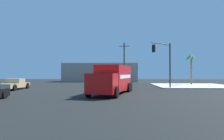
{
  "coord_description": "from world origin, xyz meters",
  "views": [
    {
      "loc": [
        1.42,
        -18.96,
        2.06
      ],
      "look_at": [
        0.59,
        0.54,
        2.38
      ],
      "focal_mm": 31.47,
      "sensor_mm": 36.0,
      "label": 1
    }
  ],
  "objects": [
    {
      "name": "delivery_truck",
      "position": [
        0.65,
        0.84,
        1.49
      ],
      "size": [
        4.42,
        8.48,
        2.85
      ],
      "color": "red",
      "rests_on": "ground"
    },
    {
      "name": "pickup_tan",
      "position": [
        -12.04,
        5.27,
        0.73
      ],
      "size": [
        2.39,
        5.26,
        1.38
      ],
      "color": "tan",
      "rests_on": "ground"
    },
    {
      "name": "traffic_light_primary",
      "position": [
        7.29,
        7.33,
        4.07
      ],
      "size": [
        2.99,
        2.62,
        6.01
      ],
      "color": "#38383D",
      "rests_on": "sidewalk_corner_far"
    },
    {
      "name": "palm_tree_far",
      "position": [
        13.76,
        15.72,
        3.7
      ],
      "size": [
        2.25,
        2.35,
        5.25
      ],
      "color": "#7A6647",
      "rests_on": "sidewalk_corner_far"
    },
    {
      "name": "ground_plane",
      "position": [
        0.0,
        0.0,
        0.0
      ],
      "size": [
        100.0,
        100.0,
        0.0
      ],
      "primitive_type": "plane",
      "color": "black"
    },
    {
      "name": "building_backdrop",
      "position": [
        -3.54,
        29.61,
        2.24
      ],
      "size": [
        18.03,
        6.0,
        4.48
      ],
      "primitive_type": "cube",
      "color": "gray",
      "rests_on": "ground"
    },
    {
      "name": "sidewalk_corner_far",
      "position": [
        12.95,
        12.95,
        0.07
      ],
      "size": [
        11.82,
        11.82,
        0.14
      ],
      "primitive_type": "cube",
      "color": "beige",
      "rests_on": "ground"
    },
    {
      "name": "utility_pole",
      "position": [
        2.21,
        21.0,
        4.28
      ],
      "size": [
        2.18,
        0.53,
        8.28
      ],
      "color": "brown",
      "rests_on": "ground"
    }
  ]
}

